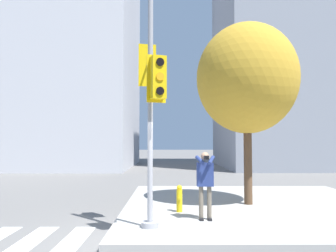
{
  "coord_description": "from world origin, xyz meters",
  "views": [
    {
      "loc": [
        0.77,
        -6.6,
        2.05
      ],
      "look_at": [
        0.8,
        0.89,
        2.42
      ],
      "focal_mm": 35.0,
      "sensor_mm": 36.0,
      "label": 1
    }
  ],
  "objects": [
    {
      "name": "ground_plane",
      "position": [
        0.0,
        0.0,
        0.0
      ],
      "size": [
        160.0,
        160.0,
        0.0
      ],
      "primitive_type": "plane",
      "color": "slate"
    },
    {
      "name": "sidewalk_corner",
      "position": [
        3.5,
        3.5,
        0.08
      ],
      "size": [
        8.0,
        8.0,
        0.17
      ],
      "color": "#9E9B96",
      "rests_on": "ground_plane"
    },
    {
      "name": "traffic_signal_pole",
      "position": [
        0.39,
        0.73,
        3.2
      ],
      "size": [
        0.68,
        1.43,
        5.46
      ],
      "color": "#939399",
      "rests_on": "sidewalk_corner"
    },
    {
      "name": "person_photographer",
      "position": [
        1.68,
        1.45,
        1.15
      ],
      "size": [
        0.5,
        0.53,
        1.64
      ],
      "color": "black",
      "rests_on": "sidewalk_corner"
    },
    {
      "name": "street_tree",
      "position": [
        3.22,
        3.43,
        4.01
      ],
      "size": [
        3.11,
        3.11,
        5.56
      ],
      "color": "brown",
      "rests_on": "sidewalk_corner"
    },
    {
      "name": "fire_hydrant",
      "position": [
        1.08,
        2.33,
        0.52
      ],
      "size": [
        0.16,
        0.22,
        0.72
      ],
      "color": "yellow",
      "rests_on": "sidewalk_corner"
    },
    {
      "name": "building_left",
      "position": [
        -9.63,
        21.03,
        11.08
      ],
      "size": [
        15.08,
        12.63,
        22.13
      ],
      "color": "#BCBCC1",
      "rests_on": "ground_plane"
    },
    {
      "name": "building_right",
      "position": [
        13.01,
        20.55,
        10.28
      ],
      "size": [
        15.7,
        11.15,
        20.53
      ],
      "color": "gray",
      "rests_on": "ground_plane"
    }
  ]
}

